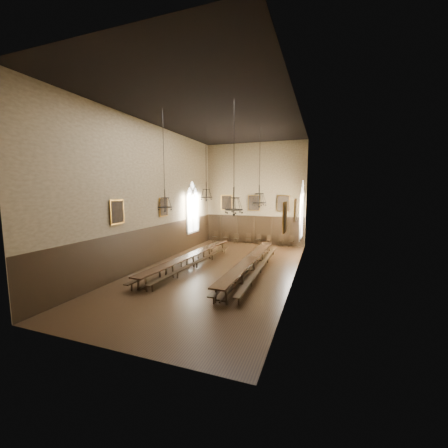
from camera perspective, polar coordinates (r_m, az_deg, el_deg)
The scene contains 34 objects.
floor at distance 16.99m, azimuth -1.20°, elevation -9.53°, with size 9.00×18.00×0.02m, color black.
ceiling at distance 16.81m, azimuth -1.29°, elevation 21.41°, with size 9.00×18.00×0.02m, color black.
wall_back at distance 24.90m, azimuth 6.32°, elevation 6.23°, with size 9.00×0.02×9.00m, color #918059.
wall_front at distance 8.54m, azimuth -23.74°, elevation 4.16°, with size 9.00×0.02×9.00m, color #918059.
wall_left at distance 18.41m, azimuth -14.52°, elevation 5.77°, with size 0.02×18.00×9.00m, color #918059.
wall_right at distance 15.25m, azimuth 14.84°, elevation 5.54°, with size 0.02×18.00×9.00m, color #918059.
wainscot_panelling at distance 16.68m, azimuth -1.22°, elevation -5.38°, with size 9.00×18.00×2.50m, color black, non-canonical shape.
table_left at distance 17.67m, azimuth -7.01°, elevation -7.56°, with size 1.30×10.22×0.80m.
table_right at distance 16.48m, azimuth 5.41°, elevation -8.55°, with size 0.79×10.72×0.84m.
bench_left_outer at distance 17.76m, azimuth -8.86°, elevation -7.90°, with size 0.73×9.92×0.45m.
bench_left_inner at distance 17.36m, azimuth -5.65°, elevation -8.24°, with size 0.88×9.49×0.43m.
bench_right_inner at distance 16.60m, azimuth 3.60°, elevation -8.81°, with size 0.83×10.74×0.48m.
bench_right_outer at distance 16.42m, azimuth 7.65°, elevation -9.08°, with size 0.50×10.33×0.46m.
chair_0 at distance 25.88m, azimuth -1.84°, elevation -3.04°, with size 0.47×0.47×1.01m.
chair_1 at distance 25.55m, azimuth 0.34°, elevation -3.18°, with size 0.53×0.53×0.99m.
chair_2 at distance 25.23m, azimuth 2.52°, elevation -3.40°, with size 0.42×0.42×0.87m.
chair_3 at distance 24.96m, azimuth 5.04°, elevation -3.48°, with size 0.48×0.48×0.95m.
chair_4 at distance 24.80m, azimuth 7.09°, elevation -3.60°, with size 0.50×0.50×0.91m.
chair_5 at distance 24.50m, azimuth 9.29°, elevation -3.79°, with size 0.44×0.44×0.90m.
chair_6 at distance 24.44m, azimuth 11.72°, elevation -3.83°, with size 0.44×0.44×0.95m.
chair_7 at distance 24.23m, azimuth 13.81°, elevation -3.95°, with size 0.49×0.49×0.99m.
chandelier_back_left at distance 18.90m, azimuth -3.70°, elevation 6.55°, with size 0.83×0.83×4.79m.
chandelier_back_right at distance 18.22m, azimuth 7.32°, elevation 5.37°, with size 0.93×0.93×5.15m.
chandelier_front_left at distance 14.99m, azimuth -12.19°, elevation 4.90°, with size 0.78×0.78×5.20m.
chandelier_front_right at distance 13.11m, azimuth 2.05°, elevation 4.48°, with size 0.87×0.87×5.24m.
portrait_back_0 at distance 25.54m, azimuth 0.53°, elevation 4.50°, with size 1.10×0.12×1.40m.
portrait_back_1 at distance 24.80m, azimuth 6.22°, elevation 4.38°, with size 1.10×0.12×1.40m.
portrait_back_2 at distance 24.31m, azimuth 12.20°, elevation 4.21°, with size 1.10×0.12×1.40m.
portrait_left_0 at distance 19.20m, azimuth -12.44°, elevation 3.48°, with size 0.12×1.00×1.30m.
portrait_left_1 at distance 15.60m, azimuth -21.31°, elevation 2.37°, with size 0.12×1.00×1.30m.
portrait_right_0 at distance 16.29m, azimuth 14.61°, elevation 2.81°, with size 0.12×1.00×1.30m.
portrait_right_1 at distance 11.84m, azimuth 12.54°, elevation 1.35°, with size 0.12×1.00×1.30m.
window_right at distance 20.78m, azimuth 15.91°, elevation 2.81°, with size 0.20×2.20×4.60m, color white, non-canonical shape.
window_left at distance 23.16m, azimuth -6.55°, elevation 3.44°, with size 0.20×2.20×4.60m, color white, non-canonical shape.
Camera 1 is at (5.89, -15.18, 4.84)m, focal length 22.00 mm.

